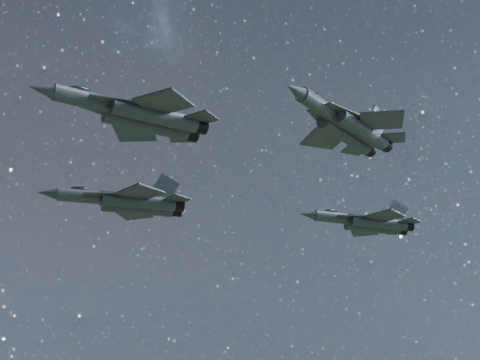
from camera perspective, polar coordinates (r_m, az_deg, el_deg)
jet_lead at (r=77.07m, az=-7.35°, el=4.69°), size 18.25×12.71×4.59m
jet_left at (r=90.11m, az=-8.08°, el=-1.52°), size 16.62×10.95×4.26m
jet_right at (r=78.19m, az=7.55°, el=3.90°), size 16.85×11.45×4.24m
jet_slot at (r=99.20m, az=9.01°, el=-2.99°), size 15.06×10.06×3.82m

